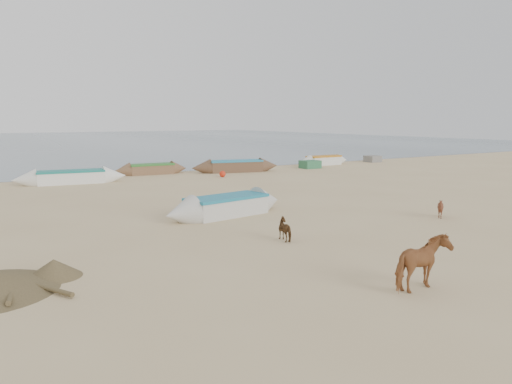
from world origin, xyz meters
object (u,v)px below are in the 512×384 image
cow_adult (422,263)px  calf_right (287,229)px  calf_front (441,208)px  near_canoe (227,206)px

cow_adult → calf_right: 5.74m
calf_front → calf_right: calf_front is taller
calf_front → calf_right: (-7.55, 0.32, -0.02)m
calf_front → near_canoe: bearing=-121.6°
cow_adult → calf_front: bearing=-61.0°
calf_front → near_canoe: size_ratio=0.14×
cow_adult → near_canoe: cow_adult is taller
calf_right → cow_adult: bearing=160.7°
cow_adult → calf_front: cow_adult is taller
calf_right → near_canoe: size_ratio=0.13×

